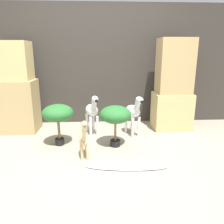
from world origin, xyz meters
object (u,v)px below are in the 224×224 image
Objects in this scene: potted_palm_back at (115,116)px; potted_palm_front at (58,114)px; zebra_left at (92,110)px; giraffe_figurine at (84,139)px; surfboard at (126,166)px; zebra_right at (134,111)px.

potted_palm_front is at bearing 173.88° from potted_palm_back.
zebra_left is 1.22× the size of giraffe_figurine.
zebra_left is 0.66m from potted_palm_front.
zebra_left reaches higher than surfboard.
giraffe_figurine is at bearing -140.00° from potted_palm_back.
surfboard is (0.51, -0.28, -0.25)m from giraffe_figurine.
potted_palm_front reaches higher than surfboard.
potted_palm_back is (0.43, 0.36, 0.20)m from giraffe_figurine.
zebra_right is at bearing 46.23° from giraffe_figurine.
giraffe_figurine is at bearing 151.37° from surfboard.
zebra_left is 0.69× the size of surfboard.
potted_palm_back is 0.79m from surfboard.
zebra_left is 0.91m from giraffe_figurine.
zebra_left is 1.11× the size of potted_palm_front.
zebra_right is at bearing -8.42° from zebra_left.
surfboard is at bearing -69.82° from zebra_left.
zebra_left is at bearing 42.73° from potted_palm_front.
zebra_right is at bearing 76.92° from surfboard.
zebra_left reaches higher than potted_palm_back.
giraffe_figurine is 0.92× the size of potted_palm_back.
zebra_right and zebra_left have the same top height.
potted_palm_front is 1.25m from surfboard.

